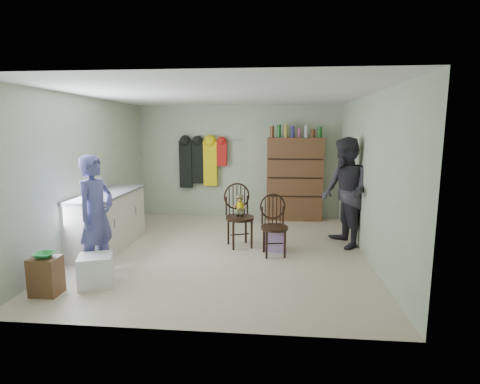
# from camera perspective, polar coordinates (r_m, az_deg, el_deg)

# --- Properties ---
(ground_plane) EXTENTS (5.00, 5.00, 0.00)m
(ground_plane) POSITION_cam_1_polar(r_m,az_deg,el_deg) (6.24, -2.48, -8.90)
(ground_plane) COLOR beige
(ground_plane) RESTS_ON ground
(room_walls) EXTENTS (5.00, 5.00, 5.00)m
(room_walls) POSITION_cam_1_polar(r_m,az_deg,el_deg) (6.46, -1.94, 6.02)
(room_walls) COLOR #B5C2A2
(room_walls) RESTS_ON ground
(counter) EXTENTS (0.64, 1.86, 0.94)m
(counter) POSITION_cam_1_polar(r_m,az_deg,el_deg) (6.66, -19.43, -4.05)
(counter) COLOR silver
(counter) RESTS_ON ground
(stool) EXTENTS (0.33, 0.28, 0.46)m
(stool) POSITION_cam_1_polar(r_m,az_deg,el_deg) (5.17, -27.47, -11.28)
(stool) COLOR brown
(stool) RESTS_ON ground
(bowl) EXTENTS (0.24, 0.24, 0.06)m
(bowl) POSITION_cam_1_polar(r_m,az_deg,el_deg) (5.08, -27.69, -8.51)
(bowl) COLOR green
(bowl) RESTS_ON stool
(plastic_tub) EXTENTS (0.52, 0.51, 0.39)m
(plastic_tub) POSITION_cam_1_polar(r_m,az_deg,el_deg) (5.22, -21.11, -11.05)
(plastic_tub) COLOR white
(plastic_tub) RESTS_ON ground
(chair_front) EXTENTS (0.62, 0.62, 1.07)m
(chair_front) POSITION_cam_1_polar(r_m,az_deg,el_deg) (6.35, -0.16, -2.97)
(chair_front) COLOR black
(chair_front) RESTS_ON ground
(chair_far) EXTENTS (0.50, 0.50, 0.96)m
(chair_far) POSITION_cam_1_polar(r_m,az_deg,el_deg) (5.96, 5.17, -4.67)
(chair_far) COLOR black
(chair_far) RESTS_ON ground
(striped_bag) EXTENTS (0.36, 0.30, 0.33)m
(striped_bag) POSITION_cam_1_polar(r_m,az_deg,el_deg) (6.22, 5.33, -7.40)
(striped_bag) COLOR pink
(striped_bag) RESTS_ON ground
(person_left) EXTENTS (0.54, 0.68, 1.64)m
(person_left) POSITION_cam_1_polar(r_m,az_deg,el_deg) (5.41, -21.07, -3.40)
(person_left) COLOR #4F5091
(person_left) RESTS_ON ground
(person_right) EXTENTS (0.89, 1.04, 1.86)m
(person_right) POSITION_cam_1_polar(r_m,az_deg,el_deg) (6.50, 15.71, -0.09)
(person_right) COLOR #2D2B33
(person_right) RESTS_ON ground
(dresser) EXTENTS (1.20, 0.39, 2.07)m
(dresser) POSITION_cam_1_polar(r_m,az_deg,el_deg) (8.25, 8.30, 2.06)
(dresser) COLOR brown
(dresser) RESTS_ON ground
(coat_rack) EXTENTS (1.42, 0.12, 1.09)m
(coat_rack) POSITION_cam_1_polar(r_m,az_deg,el_deg) (8.44, -5.94, 4.57)
(coat_rack) COLOR #99999E
(coat_rack) RESTS_ON ground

